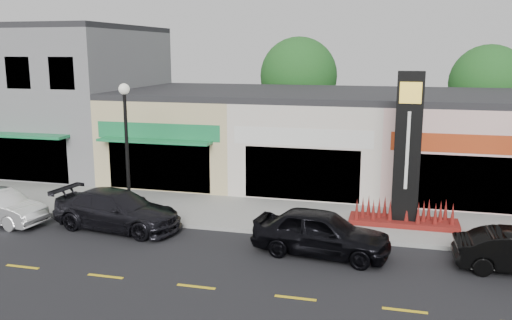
# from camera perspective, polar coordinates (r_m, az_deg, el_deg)

# --- Properties ---
(ground) EXTENTS (120.00, 120.00, 0.00)m
(ground) POSITION_cam_1_polar(r_m,az_deg,el_deg) (18.61, 5.88, -10.37)
(ground) COLOR black
(ground) RESTS_ON ground
(sidewalk) EXTENTS (52.00, 4.30, 0.15)m
(sidewalk) POSITION_cam_1_polar(r_m,az_deg,el_deg) (22.65, 7.57, -6.18)
(sidewalk) COLOR gray
(sidewalk) RESTS_ON ground
(curb) EXTENTS (52.00, 0.20, 0.15)m
(curb) POSITION_cam_1_polar(r_m,az_deg,el_deg) (20.53, 6.78, -8.04)
(curb) COLOR gray
(curb) RESTS_ON ground
(building_grey_2story) EXTENTS (12.00, 10.95, 8.30)m
(building_grey_2story) POSITION_cam_1_polar(r_m,az_deg,el_deg) (35.28, -21.18, 6.21)
(building_grey_2story) COLOR slate
(building_grey_2story) RESTS_ON ground
(shop_beige) EXTENTS (7.00, 10.85, 4.80)m
(shop_beige) POSITION_cam_1_polar(r_m,az_deg,el_deg) (30.94, -6.46, 3.02)
(shop_beige) COLOR tan
(shop_beige) RESTS_ON ground
(shop_cream) EXTENTS (7.00, 10.01, 4.80)m
(shop_cream) POSITION_cam_1_polar(r_m,az_deg,el_deg) (29.20, 6.50, 2.52)
(shop_cream) COLOR silver
(shop_cream) RESTS_ON ground
(shop_pink_w) EXTENTS (7.00, 10.01, 4.80)m
(shop_pink_w) POSITION_cam_1_polar(r_m,az_deg,el_deg) (29.08, 20.28, 1.84)
(shop_pink_w) COLOR beige
(shop_pink_w) RESTS_ON ground
(tree_rear_west) EXTENTS (5.20, 5.20, 7.83)m
(tree_rear_west) POSITION_cam_1_polar(r_m,az_deg,el_deg) (37.21, 4.52, 8.84)
(tree_rear_west) COLOR #382619
(tree_rear_west) RESTS_ON ground
(tree_rear_mid) EXTENTS (4.80, 4.80, 7.29)m
(tree_rear_mid) POSITION_cam_1_polar(r_m,az_deg,el_deg) (37.07, 23.25, 7.42)
(tree_rear_mid) COLOR #382619
(tree_rear_mid) RESTS_ON ground
(lamp_west_near) EXTENTS (0.44, 0.44, 5.47)m
(lamp_west_near) POSITION_cam_1_polar(r_m,az_deg,el_deg) (22.50, -13.49, 2.39)
(lamp_west_near) COLOR black
(lamp_west_near) RESTS_ON sidewalk
(pylon_sign) EXTENTS (4.20, 1.30, 6.00)m
(pylon_sign) POSITION_cam_1_polar(r_m,az_deg,el_deg) (21.80, 15.52, -1.21)
(pylon_sign) COLOR #5E1710
(pylon_sign) RESTS_ON sidewalk
(car_white_van) EXTENTS (2.05, 4.26, 1.35)m
(car_white_van) POSITION_cam_1_polar(r_m,az_deg,el_deg) (24.33, -25.37, -4.51)
(car_white_van) COLOR white
(car_white_van) RESTS_ON ground
(car_dark_sedan) EXTENTS (2.76, 5.46, 1.52)m
(car_dark_sedan) POSITION_cam_1_polar(r_m,az_deg,el_deg) (22.00, -14.39, -5.12)
(car_dark_sedan) COLOR black
(car_dark_sedan) RESTS_ON ground
(car_black_sedan) EXTENTS (2.50, 4.91, 1.60)m
(car_black_sedan) POSITION_cam_1_polar(r_m,az_deg,el_deg) (18.79, 6.88, -7.57)
(car_black_sedan) COLOR black
(car_black_sedan) RESTS_ON ground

